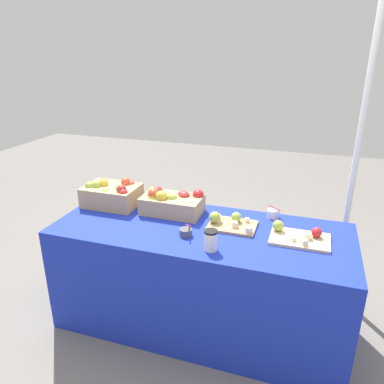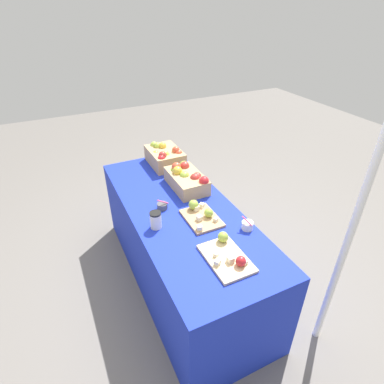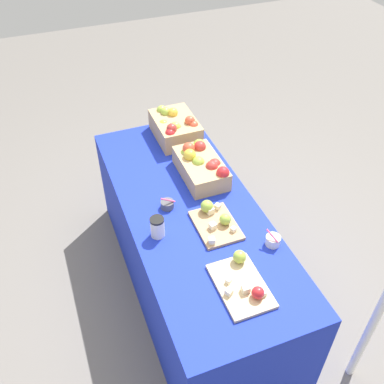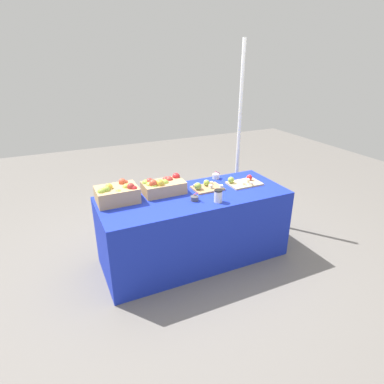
{
  "view_description": "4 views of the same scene",
  "coord_description": "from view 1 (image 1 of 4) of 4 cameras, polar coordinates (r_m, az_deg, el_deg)",
  "views": [
    {
      "loc": [
        0.61,
        -2.04,
        1.81
      ],
      "look_at": [
        -0.07,
        0.04,
        0.96
      ],
      "focal_mm": 34.51,
      "sensor_mm": 36.0,
      "label": 1
    },
    {
      "loc": [
        1.77,
        -0.76,
        2.09
      ],
      "look_at": [
        0.09,
        0.05,
        0.92
      ],
      "focal_mm": 29.3,
      "sensor_mm": 36.0,
      "label": 2
    },
    {
      "loc": [
        1.75,
        -0.67,
        2.52
      ],
      "look_at": [
        0.06,
        -0.02,
        0.92
      ],
      "focal_mm": 41.16,
      "sensor_mm": 36.0,
      "label": 3
    },
    {
      "loc": [
        -1.26,
        -2.66,
        2.03
      ],
      "look_at": [
        -0.05,
        -0.05,
        0.8
      ],
      "focal_mm": 30.12,
      "sensor_mm": 36.0,
      "label": 4
    }
  ],
  "objects": [
    {
      "name": "ground_plane",
      "position": [
        2.79,
        1.23,
        -19.27
      ],
      "size": [
        10.0,
        10.0,
        0.0
      ],
      "primitive_type": "plane",
      "color": "slate"
    },
    {
      "name": "table",
      "position": [
        2.57,
        1.3,
        -12.97
      ],
      "size": [
        1.9,
        0.76,
        0.74
      ],
      "primitive_type": "cube",
      "color": "#192DB7",
      "rests_on": "ground_plane"
    },
    {
      "name": "apple_crate_left",
      "position": [
        2.75,
        -12.22,
        -0.33
      ],
      "size": [
        0.39,
        0.28,
        0.19
      ],
      "color": "tan",
      "rests_on": "table"
    },
    {
      "name": "apple_crate_middle",
      "position": [
        2.57,
        -3.34,
        -1.57
      ],
      "size": [
        0.42,
        0.24,
        0.18
      ],
      "color": "tan",
      "rests_on": "table"
    },
    {
      "name": "cutting_board_front",
      "position": [
        2.32,
        16.13,
        -6.57
      ],
      "size": [
        0.35,
        0.23,
        0.09
      ],
      "color": "#D1B284",
      "rests_on": "table"
    },
    {
      "name": "cutting_board_back",
      "position": [
        2.4,
        5.77,
        -4.73
      ],
      "size": [
        0.31,
        0.22,
        0.09
      ],
      "color": "tan",
      "rests_on": "table"
    },
    {
      "name": "sample_bowl_near",
      "position": [
        2.28,
        -0.94,
        -6.21
      ],
      "size": [
        0.08,
        0.09,
        0.1
      ],
      "color": "#4C4C51",
      "rests_on": "table"
    },
    {
      "name": "sample_bowl_mid",
      "position": [
        2.57,
        12.41,
        -3.27
      ],
      "size": [
        0.09,
        0.08,
        0.1
      ],
      "color": "silver",
      "rests_on": "table"
    },
    {
      "name": "coffee_cup",
      "position": [
        2.11,
        2.91,
        -7.46
      ],
      "size": [
        0.08,
        0.08,
        0.12
      ],
      "color": "silver",
      "rests_on": "table"
    },
    {
      "name": "tent_pole",
      "position": [
        2.79,
        24.02,
        4.63
      ],
      "size": [
        0.04,
        0.04,
        2.2
      ],
      "primitive_type": "cylinder",
      "color": "white",
      "rests_on": "ground_plane"
    }
  ]
}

